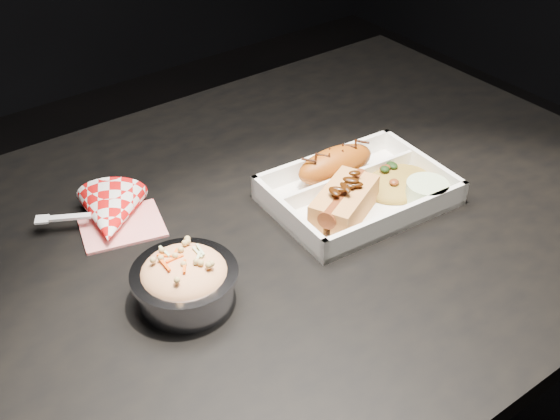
% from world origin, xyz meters
% --- Properties ---
extents(dining_table, '(1.20, 0.80, 0.75)m').
position_xyz_m(dining_table, '(0.00, 0.00, 0.66)').
color(dining_table, black).
rests_on(dining_table, ground).
extents(food_tray, '(0.26, 0.20, 0.04)m').
position_xyz_m(food_tray, '(0.14, -0.03, 0.76)').
color(food_tray, white).
rests_on(food_tray, dining_table).
extents(fried_pastry, '(0.13, 0.06, 0.05)m').
position_xyz_m(fried_pastry, '(0.15, 0.02, 0.78)').
color(fried_pastry, '#9E4A0F').
rests_on(fried_pastry, food_tray).
extents(hotdog, '(0.13, 0.10, 0.06)m').
position_xyz_m(hotdog, '(0.10, -0.06, 0.78)').
color(hotdog, '#D28C47').
rests_on(hotdog, food_tray).
extents(fried_rice_mound, '(0.12, 0.10, 0.03)m').
position_xyz_m(fried_rice_mound, '(0.21, -0.05, 0.77)').
color(fried_rice_mound, '#B08C33').
rests_on(fried_rice_mound, food_tray).
extents(cupcake_liner, '(0.06, 0.06, 0.03)m').
position_xyz_m(cupcake_liner, '(0.22, -0.10, 0.77)').
color(cupcake_liner, beige).
rests_on(cupcake_liner, food_tray).
extents(foil_coleslaw_cup, '(0.13, 0.13, 0.07)m').
position_xyz_m(foil_coleslaw_cup, '(-0.16, -0.07, 0.78)').
color(foil_coleslaw_cup, silver).
rests_on(foil_coleslaw_cup, dining_table).
extents(napkin_fork, '(0.17, 0.14, 0.10)m').
position_xyz_m(napkin_fork, '(-0.17, 0.12, 0.77)').
color(napkin_fork, red).
rests_on(napkin_fork, dining_table).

